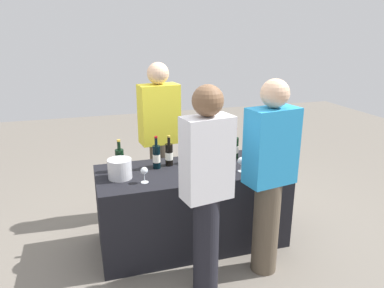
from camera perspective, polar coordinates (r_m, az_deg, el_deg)
ground_plane at (r=3.86m, az=0.00°, el=-14.91°), size 12.00×12.00×0.00m
tasting_table at (r=3.66m, az=0.00°, el=-9.68°), size 1.80×0.76×0.79m
wine_bottle_0 at (r=3.48m, az=-11.23°, el=-2.44°), size 0.08×0.08×0.31m
wine_bottle_1 at (r=3.49m, az=-5.57°, el=-1.97°), size 0.07×0.07×0.32m
wine_bottle_2 at (r=3.56m, az=-3.61°, el=-1.63°), size 0.08×0.08×0.30m
wine_bottle_3 at (r=3.63m, az=0.72°, el=-1.29°), size 0.08×0.08×0.30m
wine_bottle_4 at (r=3.63m, az=3.54°, el=-1.17°), size 0.07×0.07×0.33m
wine_bottle_5 at (r=3.77m, az=6.75°, el=-0.56°), size 0.07×0.07×0.32m
wine_bottle_6 at (r=3.81m, az=9.86°, el=-0.49°), size 0.08×0.08×0.32m
wine_glass_0 at (r=3.19m, az=-7.48°, el=-4.28°), size 0.07×0.07×0.14m
wine_glass_1 at (r=3.43m, az=7.72°, el=-2.74°), size 0.07×0.07×0.14m
wine_glass_2 at (r=3.52m, az=9.71°, el=-2.44°), size 0.07×0.07×0.13m
ice_bucket at (r=3.32m, az=-11.22°, el=-3.82°), size 0.21×0.21×0.18m
server_pouring at (r=4.06m, az=-5.07°, el=1.35°), size 0.45×0.28×1.74m
guest_0 at (r=2.77m, az=2.31°, el=-6.55°), size 0.40×0.27×1.71m
guest_1 at (r=3.10m, az=12.02°, el=-4.49°), size 0.44×0.29×1.71m
menu_board at (r=4.59m, az=3.66°, el=-3.70°), size 0.55×0.16×0.82m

